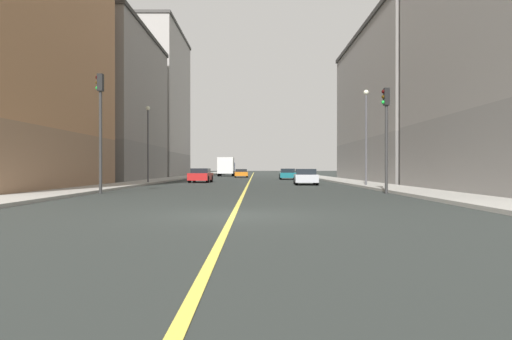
{
  "coord_description": "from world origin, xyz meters",
  "views": [
    {
      "loc": [
        0.66,
        -13.77,
        1.37
      ],
      "look_at": [
        0.66,
        40.2,
        1.11
      ],
      "focal_mm": 33.65,
      "sensor_mm": 36.0,
      "label": 1
    }
  ],
  "objects_px": {
    "street_lamp_right_near": "(148,135)",
    "car_orange": "(241,173)",
    "building_right_corner": "(3,29)",
    "box_truck": "(226,166)",
    "traffic_light_right_near": "(100,117)",
    "building_right_midblock": "(110,106)",
    "building_right_distant": "(153,104)",
    "car_teal": "(287,174)",
    "traffic_light_left_near": "(386,125)",
    "car_red": "(201,175)",
    "building_left_mid": "(402,106)",
    "car_silver": "(306,177)",
    "street_lamp_left_near": "(366,127)"
  },
  "relations": [
    {
      "from": "building_left_mid",
      "to": "car_orange",
      "type": "relative_size",
      "value": 5.7
    },
    {
      "from": "building_right_distant",
      "to": "traffic_light_right_near",
      "type": "bearing_deg",
      "value": -81.09
    },
    {
      "from": "building_right_distant",
      "to": "box_truck",
      "type": "relative_size",
      "value": 3.07
    },
    {
      "from": "car_teal",
      "to": "car_red",
      "type": "height_order",
      "value": "car_red"
    },
    {
      "from": "building_right_midblock",
      "to": "car_red",
      "type": "distance_m",
      "value": 14.72
    },
    {
      "from": "building_right_distant",
      "to": "street_lamp_right_near",
      "type": "relative_size",
      "value": 3.46
    },
    {
      "from": "building_right_midblock",
      "to": "street_lamp_right_near",
      "type": "bearing_deg",
      "value": -59.63
    },
    {
      "from": "traffic_light_right_near",
      "to": "street_lamp_left_near",
      "type": "distance_m",
      "value": 18.38
    },
    {
      "from": "car_teal",
      "to": "car_orange",
      "type": "bearing_deg",
      "value": 115.83
    },
    {
      "from": "building_right_corner",
      "to": "building_right_midblock",
      "type": "distance_m",
      "value": 22.03
    },
    {
      "from": "building_right_midblock",
      "to": "street_lamp_right_near",
      "type": "relative_size",
      "value": 3.2
    },
    {
      "from": "street_lamp_right_near",
      "to": "box_truck",
      "type": "xyz_separation_m",
      "value": [
        4.32,
        37.47,
        -2.51
      ]
    },
    {
      "from": "traffic_light_left_near",
      "to": "street_lamp_left_near",
      "type": "relative_size",
      "value": 0.82
    },
    {
      "from": "building_right_midblock",
      "to": "car_silver",
      "type": "bearing_deg",
      "value": -34.0
    },
    {
      "from": "car_orange",
      "to": "traffic_light_right_near",
      "type": "bearing_deg",
      "value": -97.96
    },
    {
      "from": "car_orange",
      "to": "car_silver",
      "type": "height_order",
      "value": "car_silver"
    },
    {
      "from": "building_left_mid",
      "to": "building_right_distant",
      "type": "xyz_separation_m",
      "value": [
        -30.28,
        26.13,
        3.71
      ]
    },
    {
      "from": "traffic_light_left_near",
      "to": "traffic_light_right_near",
      "type": "distance_m",
      "value": 15.01
    },
    {
      "from": "street_lamp_left_near",
      "to": "building_left_mid",
      "type": "bearing_deg",
      "value": 63.82
    },
    {
      "from": "traffic_light_right_near",
      "to": "car_silver",
      "type": "xyz_separation_m",
      "value": [
        12.17,
        13.43,
        -3.42
      ]
    },
    {
      "from": "building_right_midblock",
      "to": "car_orange",
      "type": "bearing_deg",
      "value": 50.3
    },
    {
      "from": "street_lamp_right_near",
      "to": "building_right_corner",
      "type": "bearing_deg",
      "value": -122.0
    },
    {
      "from": "car_orange",
      "to": "car_teal",
      "type": "bearing_deg",
      "value": -64.17
    },
    {
      "from": "building_right_midblock",
      "to": "building_right_distant",
      "type": "xyz_separation_m",
      "value": [
        -0.0,
        21.84,
        3.15
      ]
    },
    {
      "from": "building_right_corner",
      "to": "traffic_light_right_near",
      "type": "relative_size",
      "value": 3.19
    },
    {
      "from": "building_right_corner",
      "to": "car_orange",
      "type": "xyz_separation_m",
      "value": [
        13.67,
        38.41,
        -9.45
      ]
    },
    {
      "from": "traffic_light_left_near",
      "to": "car_orange",
      "type": "height_order",
      "value": "traffic_light_left_near"
    },
    {
      "from": "street_lamp_right_near",
      "to": "car_orange",
      "type": "bearing_deg",
      "value": 75.79
    },
    {
      "from": "building_left_mid",
      "to": "car_orange",
      "type": "xyz_separation_m",
      "value": [
        -16.61,
        20.76,
        -6.86
      ]
    },
    {
      "from": "car_orange",
      "to": "building_right_distant",
      "type": "bearing_deg",
      "value": 158.55
    },
    {
      "from": "traffic_light_left_near",
      "to": "car_silver",
      "type": "height_order",
      "value": "traffic_light_left_near"
    },
    {
      "from": "street_lamp_right_near",
      "to": "building_right_distant",
      "type": "bearing_deg",
      "value": 101.31
    },
    {
      "from": "traffic_light_right_near",
      "to": "box_truck",
      "type": "height_order",
      "value": "traffic_light_right_near"
    },
    {
      "from": "building_right_midblock",
      "to": "car_red",
      "type": "height_order",
      "value": "building_right_midblock"
    },
    {
      "from": "traffic_light_right_near",
      "to": "box_truck",
      "type": "xyz_separation_m",
      "value": [
        3.34,
        52.92,
        -2.45
      ]
    },
    {
      "from": "building_right_midblock",
      "to": "car_orange",
      "type": "xyz_separation_m",
      "value": [
        13.67,
        16.47,
        -7.42
      ]
    },
    {
      "from": "car_silver",
      "to": "car_red",
      "type": "xyz_separation_m",
      "value": [
        -9.18,
        6.31,
        0.02
      ]
    },
    {
      "from": "car_orange",
      "to": "car_teal",
      "type": "height_order",
      "value": "car_teal"
    },
    {
      "from": "building_right_corner",
      "to": "box_truck",
      "type": "height_order",
      "value": "building_right_corner"
    },
    {
      "from": "car_orange",
      "to": "car_silver",
      "type": "relative_size",
      "value": 1.08
    },
    {
      "from": "traffic_light_left_near",
      "to": "car_red",
      "type": "distance_m",
      "value": 23.3
    },
    {
      "from": "traffic_light_left_near",
      "to": "car_teal",
      "type": "distance_m",
      "value": 31.51
    },
    {
      "from": "building_right_midblock",
      "to": "car_silver",
      "type": "relative_size",
      "value": 4.98
    },
    {
      "from": "building_right_corner",
      "to": "street_lamp_left_near",
      "type": "relative_size",
      "value": 2.96
    },
    {
      "from": "street_lamp_left_near",
      "to": "box_truck",
      "type": "xyz_separation_m",
      "value": [
        -12.69,
        43.93,
        -2.68
      ]
    },
    {
      "from": "car_red",
      "to": "building_left_mid",
      "type": "bearing_deg",
      "value": 7.94
    },
    {
      "from": "traffic_light_left_near",
      "to": "building_right_corner",
      "type": "bearing_deg",
      "value": 167.92
    },
    {
      "from": "traffic_light_left_near",
      "to": "street_lamp_right_near",
      "type": "xyz_separation_m",
      "value": [
        -15.99,
        15.46,
        0.49
      ]
    },
    {
      "from": "building_left_mid",
      "to": "building_right_distant",
      "type": "relative_size",
      "value": 1.15
    },
    {
      "from": "building_left_mid",
      "to": "car_red",
      "type": "relative_size",
      "value": 5.79
    }
  ]
}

